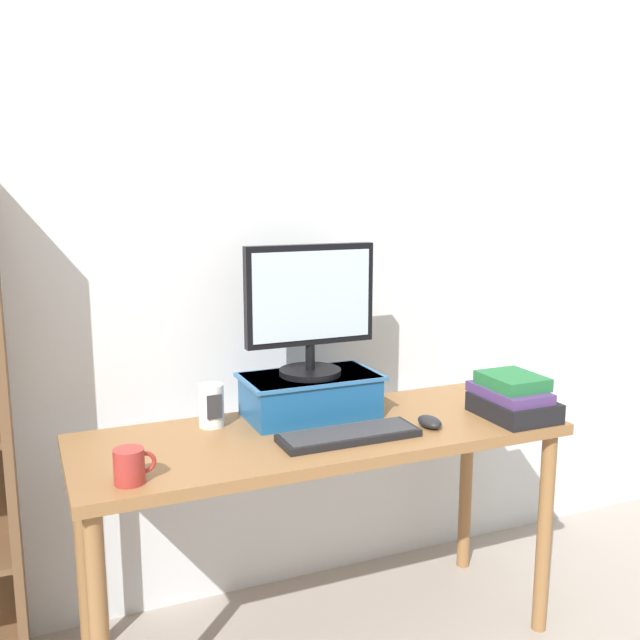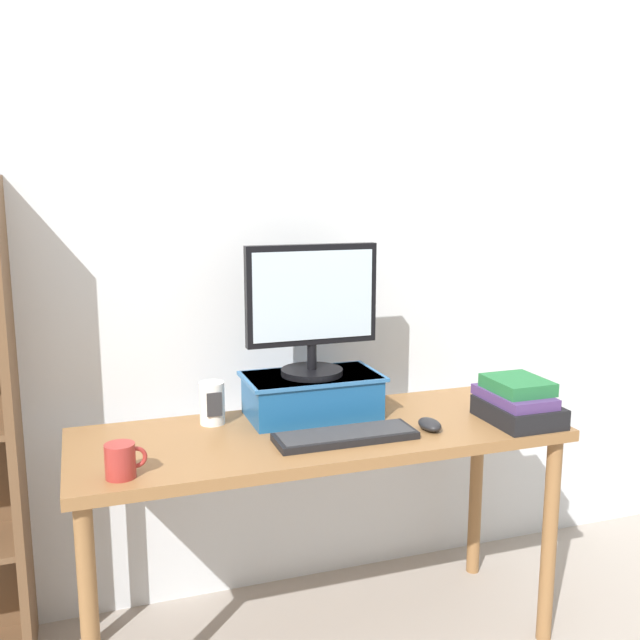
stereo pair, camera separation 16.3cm
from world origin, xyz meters
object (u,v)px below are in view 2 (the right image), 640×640
at_px(computer_monitor, 312,306).
at_px(keyboard, 345,436).
at_px(desk_speaker, 212,403).
at_px(coffee_mug, 121,461).
at_px(desk, 320,456).
at_px(computer_mouse, 430,424).
at_px(book_stack, 517,402).
at_px(riser_box, 312,394).

relative_size(computer_monitor, keyboard, 1.01).
bearing_deg(desk_speaker, coffee_mug, -131.01).
xyz_separation_m(desk, computer_mouse, (0.33, -0.12, 0.11)).
distance_m(keyboard, desk_speaker, 0.46).
relative_size(desk, book_stack, 5.56).
bearing_deg(desk_speaker, computer_monitor, -5.24).
height_order(riser_box, coffee_mug, riser_box).
bearing_deg(book_stack, desk, 168.41).
bearing_deg(computer_mouse, computer_monitor, 140.34).
bearing_deg(keyboard, riser_box, 95.32).
bearing_deg(computer_monitor, coffee_mug, -153.11).
height_order(desk, computer_monitor, computer_monitor).
xyz_separation_m(book_stack, desk_speaker, (-0.96, 0.30, 0.01)).
xyz_separation_m(computer_mouse, book_stack, (0.31, -0.01, 0.05)).
bearing_deg(computer_monitor, keyboard, -84.65).
distance_m(riser_box, computer_monitor, 0.30).
height_order(computer_mouse, desk_speaker, desk_speaker).
height_order(desk, riser_box, riser_box).
height_order(computer_monitor, book_stack, computer_monitor).
bearing_deg(desk, computer_monitor, 81.74).
relative_size(computer_monitor, computer_mouse, 4.26).
bearing_deg(desk, riser_box, 81.82).
relative_size(desk, riser_box, 3.41).
bearing_deg(keyboard, computer_monitor, 95.35).
relative_size(desk, coffee_mug, 13.95).
height_order(keyboard, coffee_mug, coffee_mug).
xyz_separation_m(computer_monitor, coffee_mug, (-0.64, -0.33, -0.33)).
height_order(desk, book_stack, book_stack).
relative_size(desk, keyboard, 3.55).
xyz_separation_m(riser_box, coffee_mug, (-0.64, -0.33, -0.03)).
xyz_separation_m(desk, computer_monitor, (0.02, 0.14, 0.47)).
bearing_deg(desk, desk_speaker, 151.63).
distance_m(riser_box, keyboard, 0.26).
distance_m(desk, riser_box, 0.22).
relative_size(riser_box, desk_speaker, 3.27).
bearing_deg(riser_box, desk, -98.18).
bearing_deg(computer_monitor, book_stack, -23.44).
bearing_deg(desk, book_stack, -11.59).
distance_m(keyboard, coffee_mug, 0.67).
height_order(riser_box, keyboard, riser_box).
xyz_separation_m(riser_box, keyboard, (0.02, -0.25, -0.07)).
relative_size(computer_mouse, desk_speaker, 0.75).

